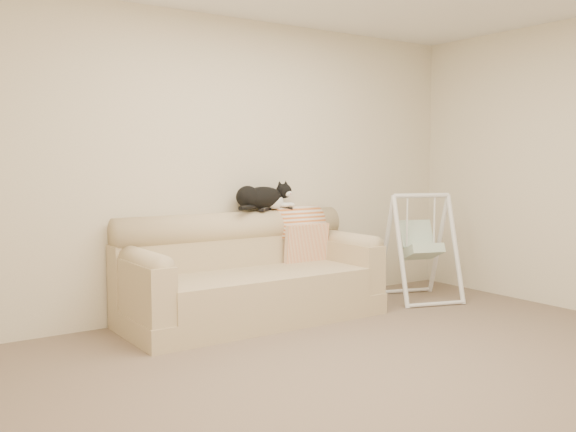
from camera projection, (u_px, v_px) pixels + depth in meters
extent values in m
plane|color=brown|center=(387.00, 367.00, 4.20)|extent=(5.00, 5.00, 0.00)
cube|color=beige|center=(234.00, 166.00, 5.73)|extent=(5.00, 0.04, 2.60)
cube|color=tan|center=(254.00, 310.00, 5.40)|extent=(2.20, 0.90, 0.18)
cube|color=tan|center=(261.00, 288.00, 5.29)|extent=(1.80, 0.68, 0.24)
cube|color=tan|center=(234.00, 265.00, 5.65)|extent=(2.20, 0.22, 0.50)
cylinder|color=tan|center=(233.00, 228.00, 5.62)|extent=(2.16, 0.28, 0.28)
cube|color=tan|center=(141.00, 288.00, 4.81)|extent=(0.20, 0.88, 0.42)
cylinder|color=tan|center=(141.00, 261.00, 4.80)|extent=(0.18, 0.84, 0.18)
cube|color=tan|center=(345.00, 264.00, 5.93)|extent=(0.20, 0.88, 0.42)
cylinder|color=tan|center=(345.00, 242.00, 5.91)|extent=(0.18, 0.84, 0.18)
cube|color=black|center=(265.00, 209.00, 5.76)|extent=(0.18, 0.15, 0.02)
cube|color=gray|center=(265.00, 208.00, 5.76)|extent=(0.10, 0.09, 0.01)
cube|color=black|center=(283.00, 209.00, 5.87)|extent=(0.17, 0.13, 0.02)
ellipsoid|color=black|center=(262.00, 197.00, 5.76)|extent=(0.49, 0.29, 0.20)
ellipsoid|color=black|center=(248.00, 197.00, 5.65)|extent=(0.24, 0.23, 0.20)
ellipsoid|color=white|center=(275.00, 201.00, 5.82)|extent=(0.20, 0.15, 0.14)
ellipsoid|color=black|center=(284.00, 191.00, 5.87)|extent=(0.16, 0.17, 0.14)
ellipsoid|color=white|center=(288.00, 193.00, 5.84)|extent=(0.08, 0.07, 0.06)
sphere|color=#BF7272|center=(290.00, 194.00, 5.82)|extent=(0.02, 0.02, 0.02)
cone|color=black|center=(280.00, 184.00, 5.85)|extent=(0.08, 0.08, 0.07)
cone|color=black|center=(286.00, 184.00, 5.90)|extent=(0.06, 0.07, 0.07)
sphere|color=#AB8837|center=(286.00, 190.00, 5.82)|extent=(0.02, 0.02, 0.02)
sphere|color=#AB8837|center=(290.00, 190.00, 5.85)|extent=(0.02, 0.02, 0.02)
ellipsoid|color=white|center=(285.00, 205.00, 5.84)|extent=(0.10, 0.12, 0.04)
ellipsoid|color=white|center=(290.00, 205.00, 5.89)|extent=(0.10, 0.12, 0.04)
cylinder|color=black|center=(248.00, 207.00, 5.55)|extent=(0.24, 0.16, 0.04)
cylinder|color=orange|center=(296.00, 224.00, 6.00)|extent=(0.46, 0.33, 0.33)
cube|color=orange|center=(306.00, 247.00, 5.87)|extent=(0.46, 0.09, 0.42)
cylinder|color=white|center=(400.00, 251.00, 5.96)|extent=(0.15, 0.35, 1.02)
cylinder|color=white|center=(386.00, 247.00, 6.26)|extent=(0.15, 0.35, 1.02)
cylinder|color=white|center=(456.00, 249.00, 6.13)|extent=(0.15, 0.35, 1.02)
cylinder|color=white|center=(439.00, 245.00, 6.43)|extent=(0.15, 0.35, 1.02)
cylinder|color=white|center=(421.00, 196.00, 6.15)|extent=(0.57, 0.22, 0.04)
cylinder|color=white|center=(436.00, 304.00, 5.93)|extent=(0.57, 0.21, 0.04)
cylinder|color=white|center=(404.00, 291.00, 6.53)|extent=(0.57, 0.21, 0.04)
cube|color=white|center=(422.00, 252.00, 6.16)|extent=(0.41, 0.39, 0.19)
cube|color=white|center=(416.00, 234.00, 6.28)|extent=(0.37, 0.25, 0.27)
cylinder|color=white|center=(407.00, 221.00, 6.13)|extent=(0.02, 0.02, 0.48)
cylinder|color=white|center=(434.00, 220.00, 6.21)|extent=(0.02, 0.02, 0.48)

